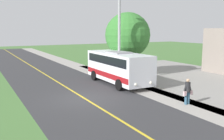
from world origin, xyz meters
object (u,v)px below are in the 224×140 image
Objects in this scene: shuttle_bus_front at (118,66)px; street_light_pole at (118,29)px; tree_curbside at (128,35)px; pedestrian_with_bags at (188,91)px.

street_light_pole is at bearing -117.67° from shuttle_bus_front.
tree_curbside is at bearing -135.88° from street_light_pole.
tree_curbside reaches higher than pedestrian_with_bags.
street_light_pole is at bearing 44.12° from tree_curbside.
pedestrian_with_bags is 0.26× the size of tree_curbside.
shuttle_bus_front is at bearing -84.71° from pedestrian_with_bags.
shuttle_bus_front is 4.91m from tree_curbside.
tree_curbside is (-2.13, -10.73, 3.26)m from pedestrian_with_bags.
tree_curbside is (-2.51, -2.44, -0.62)m from street_light_pole.
street_light_pole is (0.38, -8.29, 3.88)m from pedestrian_with_bags.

